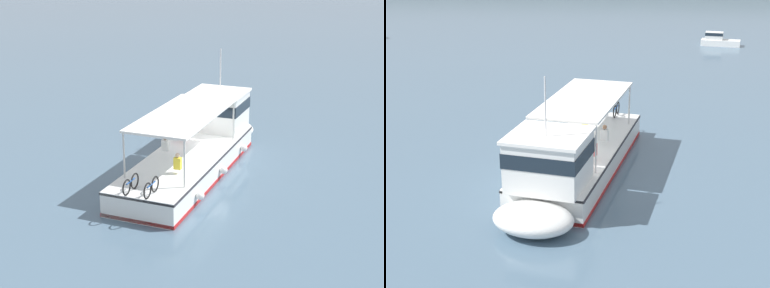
% 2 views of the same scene
% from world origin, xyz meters
% --- Properties ---
extents(ground_plane, '(400.00, 400.00, 0.00)m').
position_xyz_m(ground_plane, '(0.00, 0.00, 0.00)').
color(ground_plane, slate).
extents(ferry_main, '(5.26, 13.05, 5.32)m').
position_xyz_m(ferry_main, '(0.23, 0.58, 1.02)').
color(ferry_main, white).
rests_on(ferry_main, ground).
extents(motorboat_outer_anchorage, '(3.78, 1.94, 1.26)m').
position_xyz_m(motorboat_outer_anchorage, '(10.15, 34.19, 0.54)').
color(motorboat_outer_anchorage, white).
rests_on(motorboat_outer_anchorage, ground).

